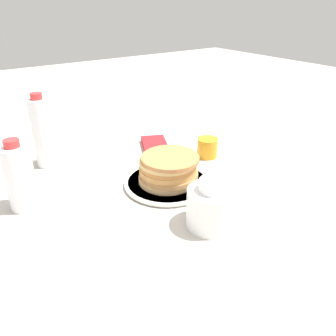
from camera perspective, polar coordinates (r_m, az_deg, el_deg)
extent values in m
plane|color=#BCB7AD|center=(0.93, 1.09, -2.46)|extent=(4.00, 4.00, 0.00)
cylinder|color=silver|center=(0.91, 0.00, -2.68)|extent=(0.22, 0.22, 0.01)
cylinder|color=silver|center=(0.91, 0.00, -2.55)|extent=(0.24, 0.24, 0.01)
cylinder|color=tan|center=(0.91, -0.25, -1.82)|extent=(0.16, 0.16, 0.02)
cylinder|color=#AD7947|center=(0.90, 0.31, -1.08)|extent=(0.16, 0.16, 0.01)
cylinder|color=tan|center=(0.90, -0.17, -0.11)|extent=(0.16, 0.16, 0.01)
cylinder|color=#BE793D|center=(0.89, 0.06, 0.61)|extent=(0.16, 0.16, 0.01)
cylinder|color=tan|center=(0.88, -0.02, 1.24)|extent=(0.16, 0.16, 0.01)
cylinder|color=#B87644|center=(0.87, 0.39, 1.73)|extent=(0.16, 0.16, 0.01)
cylinder|color=orange|center=(1.07, 6.88, 3.54)|extent=(0.07, 0.07, 0.06)
cylinder|color=white|center=(0.75, 7.56, -6.91)|extent=(0.11, 0.11, 0.09)
cylinder|color=white|center=(0.71, 7.85, -3.04)|extent=(0.06, 0.06, 0.03)
cylinder|color=white|center=(1.05, -20.92, 5.67)|extent=(0.07, 0.07, 0.21)
cylinder|color=red|center=(1.02, -21.99, 11.53)|extent=(0.03, 0.03, 0.02)
cylinder|color=white|center=(0.86, -24.41, -1.61)|extent=(0.07, 0.07, 0.16)
cylinder|color=red|center=(0.82, -25.62, 3.90)|extent=(0.04, 0.04, 0.02)
cube|color=red|center=(1.14, -2.35, 4.11)|extent=(0.15, 0.13, 0.02)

